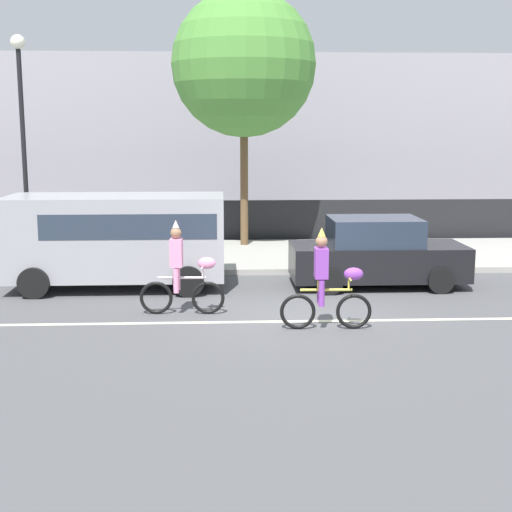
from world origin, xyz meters
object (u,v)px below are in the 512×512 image
(parade_cyclist_purple, at_px, (327,285))
(street_lamp_post, at_px, (22,117))
(parked_van_grey, at_px, (120,234))
(parade_cyclist_pink, at_px, (182,273))
(parked_car_black, at_px, (377,254))

(parade_cyclist_purple, distance_m, street_lamp_post, 9.58)
(parade_cyclist_purple, distance_m, parked_van_grey, 5.74)
(parade_cyclist_purple, xyz_separation_m, street_lamp_post, (-6.97, 5.77, 3.15))
(parade_cyclist_pink, bearing_deg, parked_van_grey, 122.25)
(parade_cyclist_pink, bearing_deg, parade_cyclist_purple, -24.33)
(parade_cyclist_pink, xyz_separation_m, parked_car_black, (4.47, 2.42, -0.06))
(parked_car_black, relative_size, street_lamp_post, 0.70)
(parked_van_grey, relative_size, parked_car_black, 1.22)
(parked_van_grey, bearing_deg, parade_cyclist_purple, -40.93)
(parade_cyclist_pink, height_order, parked_car_black, parade_cyclist_pink)
(parade_cyclist_pink, bearing_deg, street_lamp_post, 133.05)
(parade_cyclist_purple, xyz_separation_m, parked_van_grey, (-4.33, 3.75, 0.44))
(parade_cyclist_pink, relative_size, parked_car_black, 0.47)
(parade_cyclist_pink, distance_m, parked_van_grey, 3.00)
(parade_cyclist_pink, distance_m, parked_car_black, 5.08)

